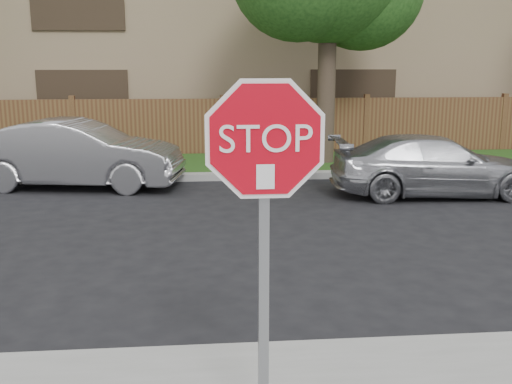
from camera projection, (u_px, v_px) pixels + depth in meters
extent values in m
plane|color=black|center=(269.00, 352.00, 5.48)|extent=(90.00, 90.00, 0.00)
cube|color=gray|center=(228.00, 176.00, 13.39)|extent=(70.00, 0.30, 0.15)
cube|color=#1E4714|center=(226.00, 164.00, 15.00)|extent=(70.00, 3.00, 0.12)
cube|color=#53301D|center=(223.00, 128.00, 16.40)|extent=(70.00, 0.12, 1.60)
cube|color=#96815D|center=(216.00, 49.00, 21.37)|extent=(34.00, 8.00, 6.00)
cylinder|color=#382B21|center=(326.00, 88.00, 14.71)|extent=(0.44, 0.44, 3.92)
cube|color=gray|center=(264.00, 279.00, 3.80)|extent=(0.07, 0.06, 2.30)
cylinder|color=white|center=(265.00, 140.00, 3.54)|extent=(1.01, 0.02, 1.01)
cylinder|color=#BA0716|center=(265.00, 140.00, 3.53)|extent=(0.93, 0.02, 0.93)
cube|color=white|center=(265.00, 177.00, 3.56)|extent=(0.11, 0.00, 0.15)
imported|color=#9F9FA3|center=(77.00, 154.00, 12.44)|extent=(4.48, 2.17, 1.42)
imported|color=#A7A9AF|center=(435.00, 166.00, 11.75)|extent=(4.15, 1.87, 1.18)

